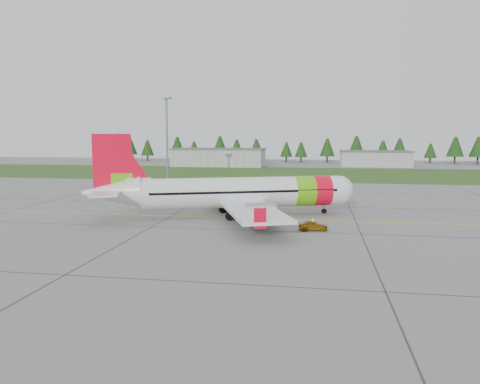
# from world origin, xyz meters

# --- Properties ---
(ground) EXTENTS (320.00, 320.00, 0.00)m
(ground) POSITION_xyz_m (0.00, 0.00, 0.00)
(ground) COLOR gray
(ground) RESTS_ON ground
(aircraft) EXTENTS (36.08, 34.29, 11.38)m
(aircraft) POSITION_xyz_m (-5.96, 9.32, 3.28)
(aircraft) COLOR white
(aircraft) RESTS_ON ground
(follow_me_car) EXTENTS (1.33, 1.51, 3.38)m
(follow_me_car) POSITION_xyz_m (4.58, 1.11, 1.69)
(follow_me_car) COLOR orange
(follow_me_car) RESTS_ON ground
(service_van) EXTENTS (1.69, 1.61, 4.52)m
(service_van) POSITION_xyz_m (-39.16, 50.09, 2.26)
(service_van) COLOR silver
(service_van) RESTS_ON ground
(grass_strip) EXTENTS (320.00, 50.00, 0.03)m
(grass_strip) POSITION_xyz_m (0.00, 82.00, 0.01)
(grass_strip) COLOR #30561E
(grass_strip) RESTS_ON ground
(taxi_guideline) EXTENTS (120.00, 0.25, 0.02)m
(taxi_guideline) POSITION_xyz_m (0.00, 8.00, 0.01)
(taxi_guideline) COLOR gold
(taxi_guideline) RESTS_ON ground
(hangar_west) EXTENTS (32.00, 14.00, 6.00)m
(hangar_west) POSITION_xyz_m (-30.00, 110.00, 3.00)
(hangar_west) COLOR #A8A8A3
(hangar_west) RESTS_ON ground
(hangar_east) EXTENTS (24.00, 12.00, 5.20)m
(hangar_east) POSITION_xyz_m (25.00, 118.00, 2.60)
(hangar_east) COLOR #A8A8A3
(hangar_east) RESTS_ON ground
(floodlight_mast) EXTENTS (0.50, 0.50, 20.00)m
(floodlight_mast) POSITION_xyz_m (-32.00, 58.00, 10.00)
(floodlight_mast) COLOR slate
(floodlight_mast) RESTS_ON ground
(treeline) EXTENTS (160.00, 8.00, 10.00)m
(treeline) POSITION_xyz_m (0.00, 138.00, 5.00)
(treeline) COLOR #1C3F14
(treeline) RESTS_ON ground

